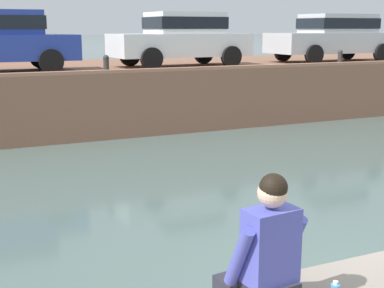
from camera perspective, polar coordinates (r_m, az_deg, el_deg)
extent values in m
plane|color=#4C605B|center=(9.32, -0.05, -5.15)|extent=(400.00, 400.00, 0.00)
cube|color=brown|center=(16.48, -11.43, 5.26)|extent=(60.00, 6.00, 1.69)
cube|color=#9F6C52|center=(13.61, -8.79, 7.66)|extent=(60.00, 0.24, 0.08)
cylinder|color=black|center=(13.73, -14.78, 8.53)|extent=(0.60, 0.19, 0.60)
cylinder|color=black|center=(15.53, -15.84, 8.86)|extent=(0.60, 0.19, 0.60)
cube|color=white|center=(15.71, -1.32, 10.52)|extent=(4.01, 1.80, 0.64)
cube|color=white|center=(15.77, -0.79, 12.78)|extent=(2.02, 1.54, 0.60)
cube|color=black|center=(15.77, -0.79, 12.78)|extent=(2.10, 1.58, 0.33)
cylinder|color=black|center=(14.44, -4.32, 9.06)|extent=(0.61, 0.20, 0.60)
cylinder|color=black|center=(16.05, -6.65, 9.34)|extent=(0.61, 0.20, 0.60)
cylinder|color=black|center=(15.53, 4.21, 9.29)|extent=(0.61, 0.20, 0.60)
cylinder|color=black|center=(17.03, 1.25, 9.58)|extent=(0.61, 0.20, 0.60)
cube|color=#B7BABC|center=(18.57, 14.76, 10.40)|extent=(4.39, 1.68, 0.64)
cube|color=#B7BABC|center=(18.67, 15.30, 12.29)|extent=(2.20, 1.47, 0.60)
cube|color=black|center=(18.67, 15.30, 12.29)|extent=(2.29, 1.50, 0.33)
cylinder|color=black|center=(17.08, 12.90, 9.29)|extent=(0.60, 0.18, 0.60)
cylinder|color=black|center=(18.46, 9.70, 9.63)|extent=(0.60, 0.18, 0.60)
cylinder|color=black|center=(18.83, 19.61, 9.15)|extent=(0.60, 0.18, 0.60)
cylinder|color=black|center=(20.10, 16.24, 9.52)|extent=(0.60, 0.18, 0.60)
cylinder|color=#2D2B28|center=(13.72, -9.13, 8.25)|extent=(0.14, 0.14, 0.35)
sphere|color=#2D2B28|center=(13.71, -9.16, 9.06)|extent=(0.15, 0.15, 0.15)
cylinder|color=#2D2B28|center=(17.19, 15.50, 8.75)|extent=(0.14, 0.14, 0.35)
sphere|color=#2D2B28|center=(17.18, 15.54, 9.40)|extent=(0.15, 0.15, 0.15)
cube|color=#282833|center=(4.02, 6.18, -14.78)|extent=(0.47, 0.36, 0.14)
cube|color=#4C51B2|center=(3.69, 8.37, -10.67)|extent=(0.38, 0.25, 0.52)
cylinder|color=#4C51B2|center=(3.88, 10.47, -10.42)|extent=(0.12, 0.29, 0.47)
cylinder|color=#4C51B2|center=(3.63, 5.06, -11.91)|extent=(0.12, 0.29, 0.47)
sphere|color=beige|center=(3.57, 8.56, -5.19)|extent=(0.20, 0.20, 0.20)
sphere|color=black|center=(3.55, 8.68, -4.61)|extent=(0.19, 0.19, 0.19)
cylinder|color=white|center=(3.89, 15.07, -14.11)|extent=(0.04, 0.04, 0.02)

